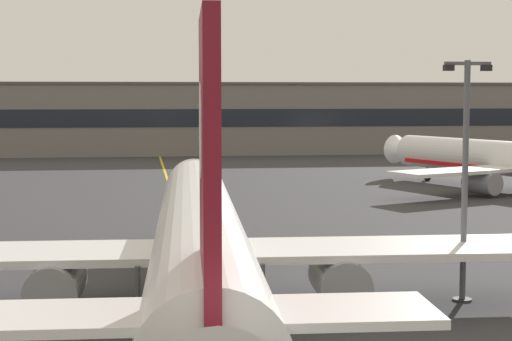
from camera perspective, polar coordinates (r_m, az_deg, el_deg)
taxiway_centreline at (r=54.85m, az=-4.70°, el=-4.91°), size 3.32×179.98×0.01m
airliner_foreground at (r=36.35m, az=-3.93°, el=-4.72°), size 32.16×41.49×11.65m
apron_lamp_post at (r=39.47m, az=14.25°, el=-0.35°), size 2.24×0.90×11.24m
safety_cone_by_nose_gear at (r=53.84m, az=-2.99°, el=-4.81°), size 0.44×0.44×0.55m
terminal_building at (r=136.94m, az=-1.47°, el=3.65°), size 158.91×12.40×11.71m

